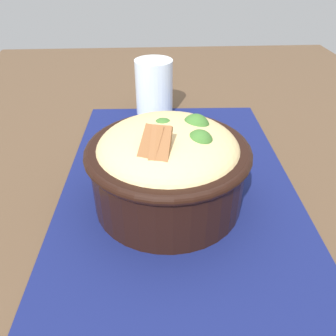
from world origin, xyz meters
name	(u,v)px	position (x,y,z in m)	size (l,w,h in m)	color
table	(186,201)	(0.00, 0.00, 0.69)	(1.33, 0.98, 0.75)	#4C3826
placemat	(178,181)	(-0.04, 0.02, 0.75)	(0.48, 0.31, 0.00)	#11194C
bowl	(168,163)	(-0.08, 0.03, 0.81)	(0.22, 0.22, 0.12)	black
fork	(163,139)	(0.08, 0.03, 0.76)	(0.03, 0.13, 0.00)	silver
drinking_glass	(154,91)	(0.19, 0.04, 0.80)	(0.07, 0.07, 0.10)	silver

